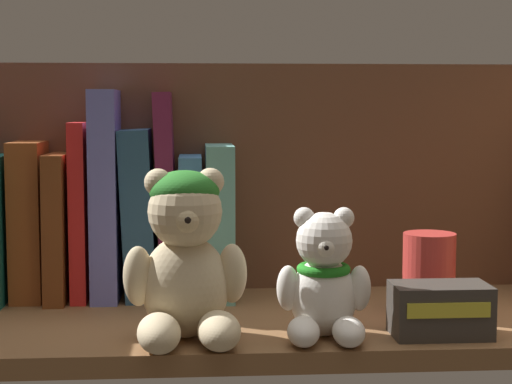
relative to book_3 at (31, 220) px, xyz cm
name	(u,v)px	position (x,y,z in cm)	size (l,w,h in cm)	color
shelf_board	(237,326)	(22.70, -10.49, -9.81)	(74.23, 26.60, 2.00)	brown
shelf_back_panel	(231,186)	(22.70, 3.41, 3.41)	(76.63, 1.20, 28.45)	brown
book_3	(31,220)	(0.00, 0.00, 0.00)	(3.45, 9.18, 17.63)	brown
book_4	(61,225)	(3.29, 0.00, -0.65)	(2.21, 12.06, 16.33)	brown
book_5	(82,210)	(5.72, 0.00, 1.07)	(1.74, 9.86, 19.77)	red
book_6	(107,194)	(8.52, 0.00, 2.84)	(2.94, 10.84, 23.32)	#6265BC
book_7	(139,213)	(12.13, 0.00, 0.66)	(3.37, 9.90, 18.95)	navy
book_8	(167,195)	(15.24, 0.00, 2.71)	(1.95, 9.38, 23.05)	#631A3D
book_9	(191,226)	(17.92, 0.00, -0.81)	(2.50, 11.01, 16.01)	teal
book_10	(219,220)	(21.17, 0.00, -0.20)	(3.09, 12.11, 17.23)	#5F9F98
teddy_bear_larger	(186,259)	(17.52, -18.72, -1.29)	(11.64, 11.88, 15.86)	beige
teddy_bear_smaller	(324,283)	(30.33, -19.02, -3.61)	(8.94, 9.12, 12.19)	white
pillar_candle	(430,274)	(42.66, -10.79, -4.60)	(5.45, 5.45, 8.43)	#C63833
small_product_box	(440,310)	(41.32, -19.26, -6.34)	(9.06, 5.47, 4.95)	#38332D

